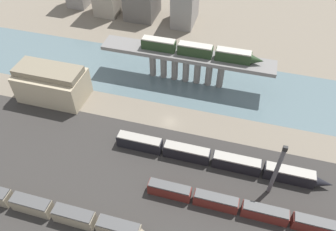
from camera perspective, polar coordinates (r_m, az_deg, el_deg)
ground_plane at (r=97.62m, az=0.27°, el=-1.11°), size 400.00×400.00×0.00m
railbed_yard at (r=83.48m, az=-4.20°, el=-12.62°), size 280.00×42.00×0.01m
river_water at (r=112.43m, az=3.06°, el=6.18°), size 320.00×26.96×0.01m
bridge at (r=107.49m, az=3.22°, el=9.59°), size 56.08×7.57×10.85m
train_on_bridge at (r=104.38m, az=5.55°, el=11.19°), size 38.54×3.15×3.65m
train_yard_near at (r=81.89m, az=-18.66°, el=-15.63°), size 45.50×3.15×3.91m
train_yard_mid at (r=80.47m, az=13.26°, el=-15.47°), size 47.99×2.65×3.67m
train_yard_far at (r=87.02m, az=8.45°, el=-7.53°), size 56.31×3.00×3.97m
warehouse_building at (r=108.71m, az=-19.54°, el=5.28°), size 20.72×11.83×11.16m
signal_tower at (r=79.88m, az=18.33°, el=-9.18°), size 1.00×0.96×17.09m
city_block_right at (r=141.28m, az=3.03°, el=19.10°), size 8.78×15.44×17.60m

